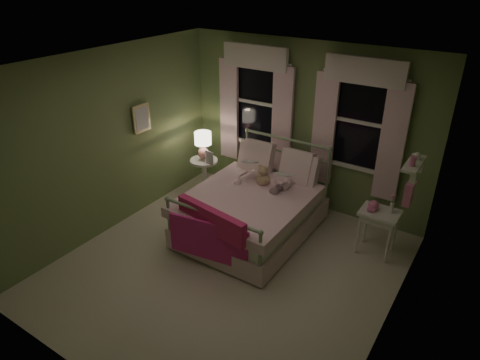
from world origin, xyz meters
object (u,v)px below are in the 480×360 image
Objects in this scene: child_left at (253,157)px; teddy_bear at (263,177)px; child_right at (286,169)px; nightstand_right at (379,218)px; nightstand_left at (204,172)px; table_lamp at (203,143)px; bed at (253,209)px.

teddy_bear is at bearing 159.67° from child_left.
child_right is 1.43m from nightstand_right.
nightstand_left is (-1.28, 0.25, -0.37)m from teddy_bear.
nightstand_right is at bearing -171.58° from child_right.
child_left reaches higher than nightstand_left.
child_right reaches higher than nightstand_right.
nightstand_left is 0.54m from table_lamp.
nightstand_left and nightstand_right have the same top height.
nightstand_left is at bearing 45.00° from table_lamp.
child_left is at bearing -178.48° from nightstand_right.
child_left is at bearing 123.60° from bed.
child_left is at bearing 150.50° from teddy_bear.
teddy_bear is (-0.28, -0.16, -0.14)m from child_right.
child_left is 0.56m from child_right.
nightstand_right is (2.94, -0.04, -0.40)m from table_lamp.
nightstand_left is (-1.56, 0.09, -0.51)m from child_right.
table_lamp is at bearing 4.01° from child_left.
child_right reaches higher than bed.
child_left reaches higher than child_right.
table_lamp is at bearing -135.00° from nightstand_left.
child_left is 1.00m from table_lamp.
bed is 6.32× the size of teddy_bear.
child_left is 0.37m from teddy_bear.
child_left is at bearing 6.29° from child_right.
teddy_bear is 0.71× the size of table_lamp.
table_lamp is (-0.00, -0.00, 0.54)m from nightstand_left.
child_right is 1.56m from table_lamp.
nightstand_left is 1.44× the size of table_lamp.
bed is 1.38m from nightstand_left.
nightstand_left is at bearing 158.22° from bed.
nightstand_left is 1.02× the size of nightstand_right.
bed is at bearing -21.78° from table_lamp.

